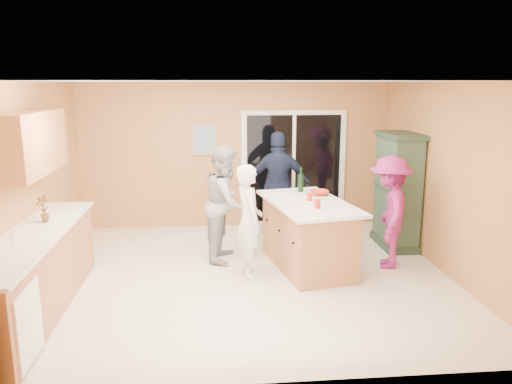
{
  "coord_description": "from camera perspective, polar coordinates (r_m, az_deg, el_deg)",
  "views": [
    {
      "loc": [
        -0.44,
        -6.39,
        2.59
      ],
      "look_at": [
        0.15,
        0.1,
        1.15
      ],
      "focal_mm": 35.0,
      "sensor_mm": 36.0,
      "label": 1
    }
  ],
  "objects": [
    {
      "name": "floor",
      "position": [
        6.91,
        -1.18,
        -9.56
      ],
      "size": [
        5.5,
        5.5,
        0.0
      ],
      "primitive_type": "plane",
      "color": "#EFE7CE",
      "rests_on": "ground"
    },
    {
      "name": "ceiling",
      "position": [
        6.41,
        -1.29,
        12.55
      ],
      "size": [
        5.5,
        5.0,
        0.1
      ],
      "primitive_type": "cube",
      "color": "white",
      "rests_on": "wall_back"
    },
    {
      "name": "wall_back",
      "position": [
        8.99,
        -2.35,
        4.19
      ],
      "size": [
        5.5,
        0.1,
        2.6
      ],
      "primitive_type": "cube",
      "color": "#E99C60",
      "rests_on": "ground"
    },
    {
      "name": "wall_front",
      "position": [
        4.12,
        1.22,
        -5.76
      ],
      "size": [
        5.5,
        0.1,
        2.6
      ],
      "primitive_type": "cube",
      "color": "#E99C60",
      "rests_on": "ground"
    },
    {
      "name": "wall_left",
      "position": [
        6.92,
        -24.6,
        0.57
      ],
      "size": [
        0.1,
        5.0,
        2.6
      ],
      "primitive_type": "cube",
      "color": "#E99C60",
      "rests_on": "ground"
    },
    {
      "name": "wall_right",
      "position": [
        7.26,
        20.98,
        1.39
      ],
      "size": [
        0.1,
        5.0,
        2.6
      ],
      "primitive_type": "cube",
      "color": "#E99C60",
      "rests_on": "ground"
    },
    {
      "name": "left_cabinet_run",
      "position": [
        6.09,
        -24.4,
        -9.16
      ],
      "size": [
        0.65,
        3.05,
        1.24
      ],
      "color": "#A4643F",
      "rests_on": "floor"
    },
    {
      "name": "upper_cabinets",
      "position": [
        6.59,
        -24.17,
        5.14
      ],
      "size": [
        0.35,
        1.6,
        0.75
      ],
      "primitive_type": "cube",
      "color": "#A4643F",
      "rests_on": "wall_left"
    },
    {
      "name": "sliding_door",
      "position": [
        9.11,
        4.29,
        2.68
      ],
      "size": [
        1.9,
        0.07,
        2.1
      ],
      "color": "silver",
      "rests_on": "floor"
    },
    {
      "name": "framed_picture",
      "position": [
        8.92,
        -5.91,
        6.01
      ],
      "size": [
        0.46,
        0.04,
        0.56
      ],
      "color": "tan",
      "rests_on": "wall_back"
    },
    {
      "name": "kitchen_island",
      "position": [
        7.12,
        5.92,
        -5.08
      ],
      "size": [
        1.32,
        1.98,
        0.96
      ],
      "rotation": [
        0.0,
        0.0,
        0.19
      ],
      "color": "#A4643F",
      "rests_on": "floor"
    },
    {
      "name": "green_hutch",
      "position": [
        8.21,
        15.84,
        0.01
      ],
      "size": [
        0.52,
        0.99,
        1.82
      ],
      "color": "#233929",
      "rests_on": "floor"
    },
    {
      "name": "woman_white",
      "position": [
        6.67,
        -0.82,
        -3.37
      ],
      "size": [
        0.47,
        0.62,
        1.54
      ],
      "primitive_type": "imported",
      "rotation": [
        0.0,
        0.0,
        1.76
      ],
      "color": "white",
      "rests_on": "floor"
    },
    {
      "name": "woman_grey",
      "position": [
        7.35,
        -3.4,
        -1.27
      ],
      "size": [
        0.81,
        0.95,
        1.7
      ],
      "primitive_type": "imported",
      "rotation": [
        0.0,
        0.0,
        1.35
      ],
      "color": "#ABABAD",
      "rests_on": "floor"
    },
    {
      "name": "woman_navy",
      "position": [
        8.39,
        2.61,
        0.81
      ],
      "size": [
        1.09,
        0.52,
        1.8
      ],
      "primitive_type": "imported",
      "rotation": [
        0.0,
        0.0,
        3.06
      ],
      "color": "#171C34",
      "rests_on": "floor"
    },
    {
      "name": "woman_magenta",
      "position": [
        7.27,
        14.99,
        -2.22
      ],
      "size": [
        0.88,
        1.17,
        1.61
      ],
      "primitive_type": "imported",
      "rotation": [
        0.0,
        0.0,
        -1.87
      ],
      "color": "#8F1F68",
      "rests_on": "floor"
    },
    {
      "name": "serving_bowl",
      "position": [
        7.41,
        7.26,
        -0.08
      ],
      "size": [
        0.27,
        0.27,
        0.07
      ],
      "primitive_type": "imported",
      "rotation": [
        0.0,
        0.0,
        -0.0
      ],
      "color": "red",
      "rests_on": "kitchen_island"
    },
    {
      "name": "tulip_vase",
      "position": [
        6.49,
        -23.08,
        -1.74
      ],
      "size": [
        0.21,
        0.18,
        0.34
      ],
      "primitive_type": "imported",
      "rotation": [
        0.0,
        0.0,
        -0.38
      ],
      "color": "maroon",
      "rests_on": "left_cabinet_run"
    },
    {
      "name": "tumbler_near",
      "position": [
        7.02,
        6.14,
        -0.57
      ],
      "size": [
        0.08,
        0.08,
        0.11
      ],
      "primitive_type": "cylinder",
      "rotation": [
        0.0,
        0.0,
        0.09
      ],
      "color": "red",
      "rests_on": "kitchen_island"
    },
    {
      "name": "tumbler_far",
      "position": [
        6.62,
        7.04,
        -1.35
      ],
      "size": [
        0.1,
        0.1,
        0.12
      ],
      "primitive_type": "cylinder",
      "rotation": [
        0.0,
        0.0,
        0.22
      ],
      "color": "red",
      "rests_on": "kitchen_island"
    },
    {
      "name": "wine_bottle",
      "position": [
        7.57,
        5.12,
        1.12
      ],
      "size": [
        0.09,
        0.09,
        0.37
      ],
      "rotation": [
        0.0,
        0.0,
        0.22
      ],
      "color": "black",
      "rests_on": "kitchen_island"
    },
    {
      "name": "white_plate",
      "position": [
        6.77,
        6.82,
        -1.47
      ],
      "size": [
        0.29,
        0.29,
        0.02
      ],
      "primitive_type": "cylinder",
      "rotation": [
        0.0,
        0.0,
        0.15
      ],
      "color": "silver",
      "rests_on": "kitchen_island"
    }
  ]
}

